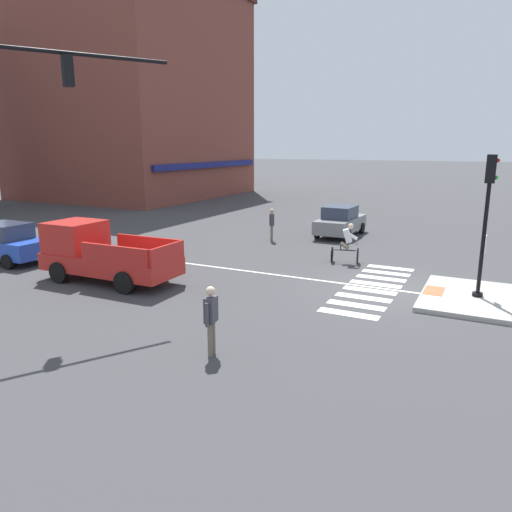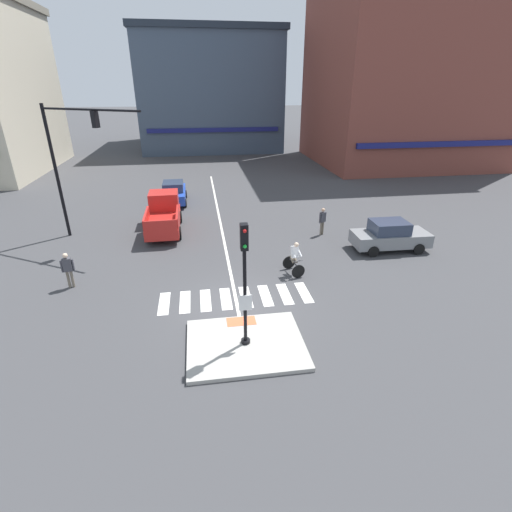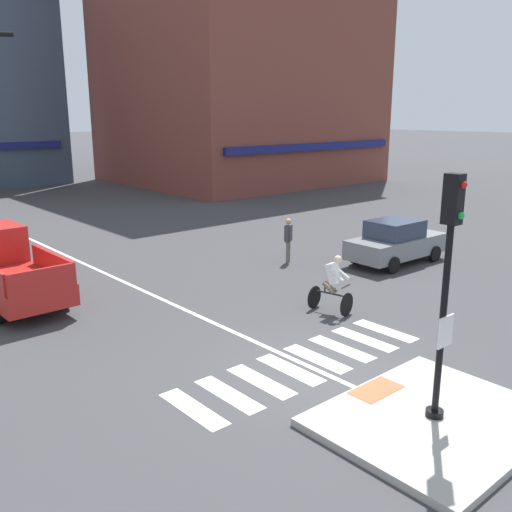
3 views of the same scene
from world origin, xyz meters
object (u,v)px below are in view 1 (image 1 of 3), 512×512
Objects in this scene: car_grey_cross_right at (340,221)px; pickup_truck_red_westbound_far at (100,254)px; signal_pole at (487,213)px; pedestrian_waiting_far_side at (272,222)px; cyclist at (347,243)px; pedestrian_at_curb_left at (211,315)px; car_blue_westbound_distant at (4,243)px.

pickup_truck_red_westbound_far is at bearing 157.34° from car_grey_cross_right.
pedestrian_waiting_far_side is at bearing 59.15° from signal_pole.
signal_pole is 12.96m from pickup_truck_red_westbound_far.
cyclist is 10.20m from pedestrian_at_curb_left.
pedestrian_at_curb_left reaches higher than car_blue_westbound_distant.
cyclist is 5.58m from pedestrian_waiting_far_side.
car_blue_westbound_distant is 13.32m from pedestrian_at_curb_left.
cyclist is (6.17, -12.93, 0.06)m from car_blue_westbound_distant.
pedestrian_at_curb_left is at bearing -173.52° from car_grey_cross_right.
car_blue_westbound_distant is 14.32m from cyclist.
cyclist is (6.52, -7.22, -0.11)m from pickup_truck_red_westbound_far.
car_grey_cross_right is 16.16m from pedestrian_at_curb_left.
pedestrian_at_curb_left is (-4.03, -12.69, 0.17)m from car_blue_westbound_distant.
pickup_truck_red_westbound_far is 3.07× the size of pedestrian_waiting_far_side.
signal_pole is at bearing -140.96° from car_grey_cross_right.
car_blue_westbound_distant is 16.21m from car_grey_cross_right.
signal_pole is 1.06× the size of car_grey_cross_right.
pickup_truck_red_westbound_far is (-12.37, 5.16, 0.17)m from car_grey_cross_right.
car_blue_westbound_distant is (-3.16, 18.05, -1.98)m from signal_pole.
cyclist is at bearing 59.63° from signal_pole.
pedestrian_at_curb_left is (-16.05, -1.82, 0.17)m from car_grey_cross_right.
car_blue_westbound_distant is 0.80× the size of pickup_truck_red_westbound_far.
pickup_truck_red_westbound_far is at bearing 105.90° from signal_pole.
cyclist is at bearing -47.93° from pickup_truck_red_westbound_far.
pedestrian_at_curb_left is at bearing -160.92° from pedestrian_waiting_far_side.
signal_pole reaches higher than pickup_truck_red_westbound_far.
pickup_truck_red_westbound_far reaches higher than pedestrian_at_curb_left.
car_grey_cross_right is 2.46× the size of cyclist.
pedestrian_waiting_far_side reaches higher than car_blue_westbound_distant.
car_blue_westbound_distant is at bearing 138.02° from pedestrian_waiting_far_side.
car_grey_cross_right is 2.48× the size of pedestrian_at_curb_left.
pedestrian_at_curb_left is (-7.20, 5.36, -1.81)m from signal_pole.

